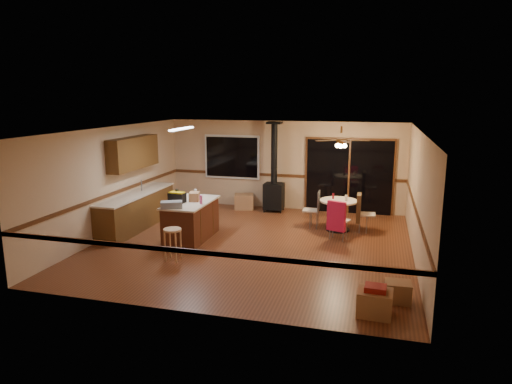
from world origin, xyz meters
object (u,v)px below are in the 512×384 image
(chair_near, at_px, (337,216))
(box_corner_b, at_px, (398,292))
(toolbox_black, at_px, (177,198))
(chair_left, at_px, (315,205))
(blue_bucket, at_px, (192,242))
(toolbox_grey, at_px, (172,205))
(chair_right, at_px, (360,208))
(box_corner_a, at_px, (375,303))
(box_under_window, at_px, (244,202))
(kitchen_island, at_px, (191,220))
(dining_table, at_px, (338,210))
(bar_stool, at_px, (173,245))
(wood_stove, at_px, (274,187))

(chair_near, height_order, box_corner_b, chair_near)
(toolbox_black, relative_size, chair_left, 0.75)
(blue_bucket, bearing_deg, toolbox_grey, -164.03)
(chair_right, height_order, box_corner_a, chair_right)
(blue_bucket, xyz_separation_m, box_under_window, (0.14, 3.66, 0.11))
(kitchen_island, bearing_deg, box_under_window, 83.10)
(dining_table, distance_m, chair_left, 0.61)
(toolbox_grey, height_order, toolbox_black, toolbox_black)
(bar_stool, height_order, dining_table, dining_table)
(blue_bucket, bearing_deg, box_under_window, 87.86)
(bar_stool, height_order, box_corner_a, bar_stool)
(kitchen_island, distance_m, toolbox_black, 0.63)
(bar_stool, xyz_separation_m, box_corner_a, (4.03, -1.40, -0.14))
(box_under_window, bearing_deg, kitchen_island, -96.90)
(chair_left, distance_m, box_corner_a, 4.80)
(bar_stool, distance_m, dining_table, 4.32)
(wood_stove, bearing_deg, bar_stool, -103.70)
(wood_stove, bearing_deg, chair_right, -29.53)
(box_under_window, xyz_separation_m, box_corner_b, (4.22, -5.35, -0.05))
(wood_stove, bearing_deg, box_corner_a, -63.49)
(chair_near, xyz_separation_m, box_corner_b, (1.28, -2.97, -0.43))
(toolbox_black, bearing_deg, blue_bucket, -39.57)
(toolbox_black, xyz_separation_m, chair_left, (2.97, 1.82, -0.42))
(toolbox_grey, distance_m, box_corner_b, 5.08)
(toolbox_grey, xyz_separation_m, bar_stool, (0.37, -0.77, -0.64))
(kitchen_island, xyz_separation_m, dining_table, (3.29, 1.58, 0.08))
(blue_bucket, relative_size, chair_right, 0.40)
(toolbox_black, relative_size, box_corner_b, 0.93)
(bar_stool, xyz_separation_m, chair_right, (3.60, 3.07, 0.26))
(kitchen_island, xyz_separation_m, blue_bucket, (0.24, -0.56, -0.34))
(chair_near, height_order, box_under_window, chair_near)
(toolbox_black, bearing_deg, box_corner_a, -30.97)
(wood_stove, distance_m, box_corner_a, 6.60)
(chair_left, xyz_separation_m, chair_near, (0.63, -0.98, 0.01))
(toolbox_grey, xyz_separation_m, chair_right, (3.97, 2.30, -0.38))
(chair_left, bearing_deg, bar_stool, -128.45)
(blue_bucket, distance_m, dining_table, 3.75)
(toolbox_grey, relative_size, box_corner_a, 0.90)
(wood_stove, bearing_deg, toolbox_grey, -111.47)
(toolbox_grey, bearing_deg, chair_near, 21.66)
(toolbox_black, distance_m, dining_table, 3.98)
(kitchen_island, height_order, chair_near, chair_near)
(box_corner_a, bearing_deg, chair_near, 104.42)
(chair_right, bearing_deg, blue_bucket, -148.44)
(blue_bucket, relative_size, chair_near, 0.40)
(blue_bucket, distance_m, chair_right, 4.21)
(dining_table, relative_size, box_corner_b, 2.25)
(dining_table, xyz_separation_m, chair_right, (0.52, 0.05, 0.06))
(dining_table, distance_m, chair_right, 0.52)
(toolbox_black, bearing_deg, chair_left, 31.47)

